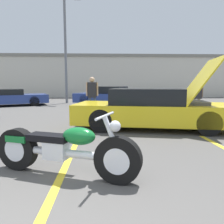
{
  "coord_description": "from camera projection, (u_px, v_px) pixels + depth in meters",
  "views": [
    {
      "loc": [
        0.93,
        -1.24,
        1.4
      ],
      "look_at": [
        1.12,
        3.37,
        0.8
      ],
      "focal_mm": 35.0,
      "sensor_mm": 36.0,
      "label": 1
    }
  ],
  "objects": [
    {
      "name": "parking_stripe_middle",
      "position": [
        62.0,
        174.0,
        3.39
      ],
      "size": [
        0.12,
        4.77,
        0.01
      ],
      "primitive_type": "cube",
      "color": "yellow",
      "rests_on": "ground"
    },
    {
      "name": "far_building",
      "position": [
        95.0,
        75.0,
        24.02
      ],
      "size": [
        32.0,
        4.2,
        4.4
      ],
      "color": "beige",
      "rests_on": "ground"
    },
    {
      "name": "light_pole",
      "position": [
        67.0,
        45.0,
        15.53
      ],
      "size": [
        1.21,
        0.28,
        7.47
      ],
      "color": "slate",
      "rests_on": "ground"
    },
    {
      "name": "motorcycle",
      "position": [
        64.0,
        150.0,
        3.31
      ],
      "size": [
        2.3,
        1.05,
        0.98
      ],
      "rotation": [
        0.0,
        0.0,
        -0.35
      ],
      "color": "black",
      "rests_on": "ground"
    },
    {
      "name": "show_car_hood_open",
      "position": [
        152.0,
        109.0,
        6.85
      ],
      "size": [
        5.03,
        2.69,
        2.16
      ],
      "rotation": [
        0.0,
        0.0,
        -0.19
      ],
      "color": "yellow",
      "rests_on": "ground"
    },
    {
      "name": "parked_car_mid_row",
      "position": [
        8.0,
        98.0,
        13.96
      ],
      "size": [
        5.12,
        3.69,
        1.07
      ],
      "rotation": [
        0.0,
        0.0,
        0.42
      ],
      "color": "navy",
      "rests_on": "ground"
    },
    {
      "name": "parked_car_right_row",
      "position": [
        110.0,
        96.0,
        14.08
      ],
      "size": [
        4.99,
        3.67,
        1.24
      ],
      "rotation": [
        0.0,
        0.0,
        -0.43
      ],
      "color": "navy",
      "rests_on": "ground"
    },
    {
      "name": "spectator_near_motorcycle",
      "position": [
        197.0,
        95.0,
        9.26
      ],
      "size": [
        0.52,
        0.21,
        1.59
      ],
      "color": "gray",
      "rests_on": "ground"
    },
    {
      "name": "spectator_by_show_car",
      "position": [
        92.0,
        93.0,
        9.28
      ],
      "size": [
        0.52,
        0.22,
        1.69
      ],
      "color": "#38476B",
      "rests_on": "ground"
    }
  ]
}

